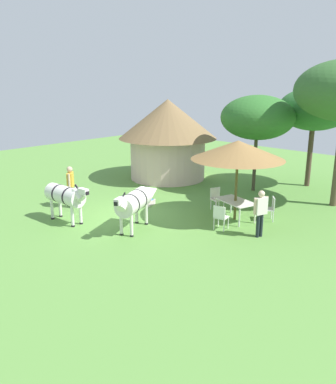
# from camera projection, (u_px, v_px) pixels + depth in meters

# --- Properties ---
(ground_plane) EXTENTS (36.00, 36.00, 0.00)m
(ground_plane) POSITION_uv_depth(u_px,v_px,m) (133.00, 216.00, 15.38)
(ground_plane) COLOR #5A8E3E
(thatched_hut) EXTENTS (5.09, 5.09, 4.12)m
(thatched_hut) POSITION_uv_depth(u_px,v_px,m) (168.00, 134.00, 20.65)
(thatched_hut) COLOR beige
(thatched_hut) RESTS_ON ground_plane
(shade_umbrella) EXTENTS (3.40, 3.40, 2.99)m
(shade_umbrella) POSITION_uv_depth(u_px,v_px,m) (238.00, 150.00, 14.28)
(shade_umbrella) COLOR brown
(shade_umbrella) RESTS_ON ground_plane
(patio_dining_table) EXTENTS (1.69, 1.25, 0.74)m
(patio_dining_table) POSITION_uv_depth(u_px,v_px,m) (235.00, 203.00, 14.82)
(patio_dining_table) COLOR white
(patio_dining_table) RESTS_ON ground_plane
(patio_chair_near_hut) EXTENTS (0.55, 0.56, 0.90)m
(patio_chair_near_hut) POSITION_uv_depth(u_px,v_px,m) (216.00, 197.00, 15.98)
(patio_chair_near_hut) COLOR silver
(patio_chair_near_hut) RESTS_ON ground_plane
(patio_chair_near_lawn) EXTENTS (0.51, 0.50, 0.90)m
(patio_chair_near_lawn) POSITION_uv_depth(u_px,v_px,m) (220.00, 216.00, 13.82)
(patio_chair_near_lawn) COLOR white
(patio_chair_near_lawn) RESTS_ON ground_plane
(patio_chair_west_end) EXTENTS (0.60, 0.61, 0.90)m
(patio_chair_west_end) POSITION_uv_depth(u_px,v_px,m) (270.00, 207.00, 14.74)
(patio_chair_west_end) COLOR white
(patio_chair_west_end) RESTS_ON ground_plane
(guest_beside_umbrella) EXTENTS (0.33, 0.55, 1.61)m
(guest_beside_umbrella) POSITION_uv_depth(u_px,v_px,m) (261.00, 209.00, 13.09)
(guest_beside_umbrella) COLOR black
(guest_beside_umbrella) RESTS_ON ground_plane
(standing_watcher) EXTENTS (0.49, 0.48, 1.72)m
(standing_watcher) POSITION_uv_depth(u_px,v_px,m) (70.00, 183.00, 16.14)
(standing_watcher) COLOR black
(standing_watcher) RESTS_ON ground_plane
(striped_lounge_chair) EXTENTS (0.73, 0.92, 0.63)m
(striped_lounge_chair) POSITION_uv_depth(u_px,v_px,m) (147.00, 199.00, 16.72)
(striped_lounge_chair) COLOR #2A66B0
(striped_lounge_chair) RESTS_ON ground_plane
(zebra_nearest_camera) EXTENTS (1.28, 2.17, 1.55)m
(zebra_nearest_camera) POSITION_uv_depth(u_px,v_px,m) (133.00, 203.00, 13.66)
(zebra_nearest_camera) COLOR silver
(zebra_nearest_camera) RESTS_ON ground_plane
(zebra_by_umbrella) EXTENTS (2.32, 0.75, 1.55)m
(zebra_by_umbrella) POSITION_uv_depth(u_px,v_px,m) (66.00, 196.00, 14.47)
(zebra_by_umbrella) COLOR silver
(zebra_by_umbrella) RESTS_ON ground_plane
(acacia_tree_far_lawn) EXTENTS (3.37, 3.37, 4.76)m
(acacia_tree_far_lawn) POSITION_uv_depth(u_px,v_px,m) (314.00, 109.00, 18.73)
(acacia_tree_far_lawn) COLOR #4D392E
(acacia_tree_far_lawn) RESTS_ON ground_plane
(acacia_tree_behind_hut) EXTENTS (3.34, 3.34, 4.43)m
(acacia_tree_behind_hut) POSITION_uv_depth(u_px,v_px,m) (258.00, 118.00, 17.99)
(acacia_tree_behind_hut) COLOR #3F3B2A
(acacia_tree_behind_hut) RESTS_ON ground_plane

